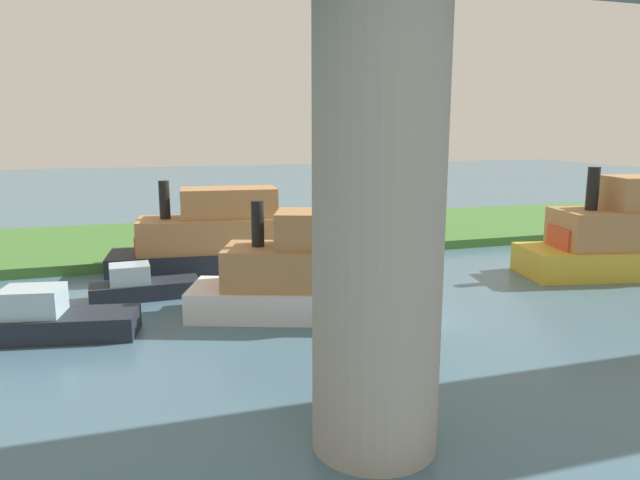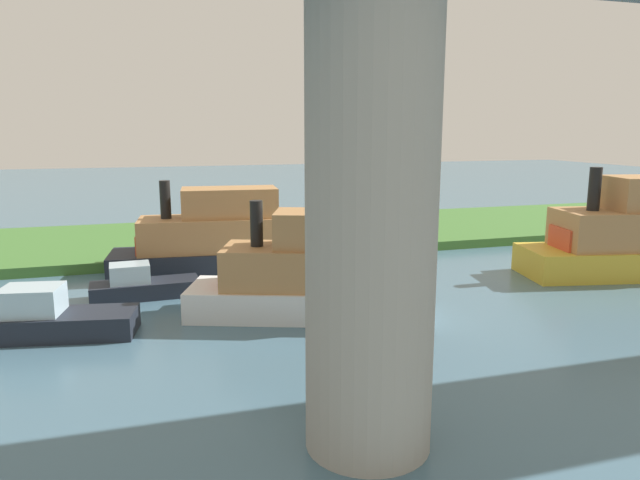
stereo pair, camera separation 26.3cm
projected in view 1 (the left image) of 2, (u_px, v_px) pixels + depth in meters
The scene contains 10 objects.
ground_plane at pixel (262, 263), 29.43m from camera, with size 160.00×160.00×0.00m, color #476B7F.
grassy_bank at pixel (242, 237), 35.00m from camera, with size 80.00×12.00×0.50m, color #427533.
bridge_pylon at pixel (378, 218), 11.62m from camera, with size 2.67×2.67×9.85m, color #9E998E.
person_on_bank at pixel (273, 228), 32.41m from camera, with size 0.40×0.40×1.39m.
mooring_post at pixel (278, 238), 31.21m from camera, with size 0.20×0.20×0.77m, color brown.
motorboat_red at pixel (636, 235), 26.85m from camera, with size 10.23×5.14×5.00m.
motorboat_white at pixel (142, 286), 23.22m from camera, with size 4.29×1.68×1.41m.
skiff_small at pixel (212, 240), 26.85m from camera, with size 8.85×3.71×4.40m.
riverboat_paddlewheel at pixel (51, 320), 18.78m from camera, with size 5.29×2.65×1.69m.
houseboat_blue at pixel (312, 274), 20.85m from camera, with size 8.64×5.32×4.19m.
Camera 1 is at (5.86, 28.23, 6.68)m, focal length 32.57 mm.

